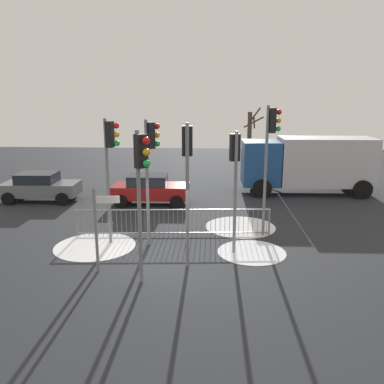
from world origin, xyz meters
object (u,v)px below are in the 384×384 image
Objects in this scene: traffic_light_rear_right at (187,163)px; traffic_light_mid_left at (110,153)px; direction_sign_post at (98,225)px; car_red_mid at (150,189)px; traffic_light_rear_left at (235,164)px; car_grey_trailing at (40,186)px; traffic_light_foreground_left at (150,154)px; bare_tree_left at (250,137)px; traffic_light_foreground_right at (141,174)px; delivery_truck at (308,162)px; traffic_light_mid_right at (270,142)px.

traffic_light_mid_left is at bearing 143.83° from traffic_light_rear_right.
car_red_mid is (0.26, 8.09, -0.72)m from direction_sign_post.
traffic_light_rear_left is 1.08× the size of car_grey_trailing.
traffic_light_foreground_left reaches higher than car_grey_trailing.
bare_tree_left reaches higher than car_grey_trailing.
car_grey_trailing is (-5.49, 8.29, -0.72)m from direction_sign_post.
car_red_mid is at bearing 107.31° from traffic_light_rear_left.
traffic_light_foreground_right is at bearing -27.53° from traffic_light_foreground_left.
car_grey_trailing is 1.01× the size of car_red_mid.
bare_tree_left is at bearing 132.05° from traffic_light_foreground_left.
traffic_light_foreground_left is at bearing -130.38° from traffic_light_foreground_right.
traffic_light_rear_left is 0.92× the size of traffic_light_mid_left.
traffic_light_foreground_right is 3.21m from traffic_light_foreground_left.
direction_sign_post is (-1.51, 0.79, -1.73)m from traffic_light_foreground_right.
traffic_light_rear_right is 1.00× the size of traffic_light_foreground_left.
delivery_truck is at bearing 141.98° from traffic_light_mid_left.
traffic_light_rear_left is 11.79m from car_grey_trailing.
traffic_light_foreground_left is 18.25m from bare_tree_left.
traffic_light_rear_right is 0.64× the size of delivery_truck.
traffic_light_mid_left is 1.17× the size of car_grey_trailing.
traffic_light_mid_right is 0.70× the size of delivery_truck.
traffic_light_foreground_left is at bearing -81.21° from car_red_mid.
bare_tree_left reaches higher than traffic_light_foreground_right.
car_red_mid is at bearing -176.17° from traffic_light_mid_left.
bare_tree_left reaches higher than car_red_mid.
direction_sign_post is 13.89m from delivery_truck.
bare_tree_left is at bearing 165.80° from traffic_light_mid_right.
traffic_light_rear_left is 2.30m from traffic_light_mid_right.
car_red_mid is 0.85× the size of bare_tree_left.
traffic_light_foreground_right reaches higher than delivery_truck.
traffic_light_foreground_left is at bearing -105.69° from bare_tree_left.
traffic_light_rear_left is 1.09× the size of car_red_mid.
traffic_light_foreground_right reaches higher than direction_sign_post.
traffic_light_mid_right is at bearing -177.31° from traffic_light_foreground_right.
car_red_mid is (-0.98, 5.68, -2.53)m from traffic_light_foreground_left.
traffic_light_mid_right reaches higher than traffic_light_rear_left.
traffic_light_rear_right is 8.18m from car_red_mid.
traffic_light_rear_left is 0.93× the size of traffic_light_foreground_left.
traffic_light_foreground_left is at bearing 48.10° from delivery_truck.
delivery_truck is at bearing -166.56° from traffic_light_foreground_right.
bare_tree_left is at bearing -147.78° from traffic_light_foreground_right.
car_grey_trailing is at bearing 176.91° from car_red_mid.
traffic_light_rear_left reaches higher than car_grey_trailing.
bare_tree_left is at bearing 42.68° from car_grey_trailing.
bare_tree_left is (11.66, 11.66, 1.49)m from car_grey_trailing.
direction_sign_post is at bearing -59.55° from traffic_light_foreground_left.
traffic_light_rear_right and traffic_light_foreground_left have the same top height.
traffic_light_foreground_right is 0.88× the size of traffic_light_mid_right.
traffic_light_foreground_left is 4.47m from traffic_light_mid_right.
traffic_light_mid_left is 12.30m from delivery_truck.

